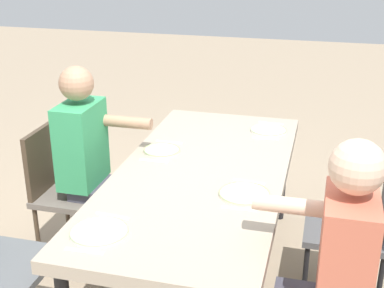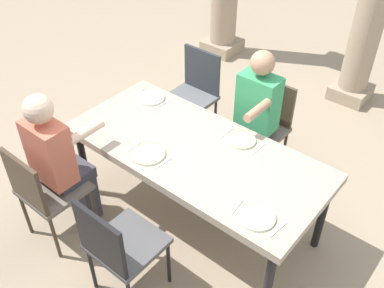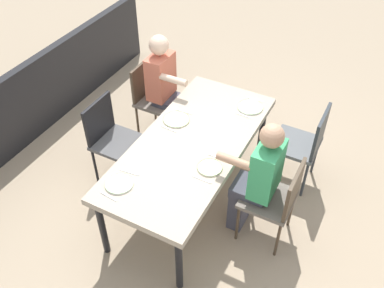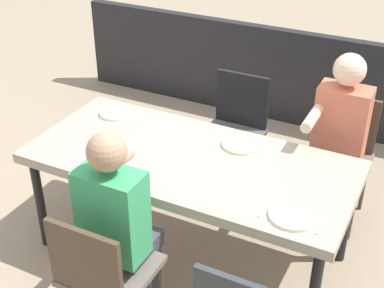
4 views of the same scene
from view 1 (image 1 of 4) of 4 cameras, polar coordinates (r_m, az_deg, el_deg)
name	(u,v)px [view 1 (image 1 of 4)]	position (r m, az deg, el deg)	size (l,w,h in m)	color
ground_plane	(200,284)	(3.29, 0.90, -14.83)	(16.00, 16.00, 0.00)	gray
dining_table	(201,181)	(2.94, 0.97, -4.03)	(2.01, 0.92, 0.75)	tan
chair_mid_north	(65,185)	(3.35, -13.49, -4.28)	(0.44, 0.44, 0.89)	#6A6158
chair_mid_south	(362,221)	(3.01, 17.86, -7.89)	(0.44, 0.44, 0.90)	#4F4F50
diner_woman_green	(326,277)	(2.24, 14.27, -13.71)	(0.35, 0.49, 1.28)	#3F3F4C
diner_man_white	(93,165)	(3.21, -10.58, -2.19)	(0.35, 0.49, 1.28)	#3F3F4C
plate_0	(99,231)	(2.37, -9.97, -9.25)	(0.26, 0.26, 0.02)	white
fork_0	(84,251)	(2.26, -11.53, -11.24)	(0.02, 0.17, 0.01)	silver
spoon_0	(113,216)	(2.49, -8.56, -7.67)	(0.02, 0.17, 0.01)	silver
plate_1	(244,194)	(2.66, 5.66, -5.34)	(0.26, 0.26, 0.02)	silver
fork_1	(239,209)	(2.53, 5.11, -6.96)	(0.02, 0.17, 0.01)	silver
spoon_1	(249,182)	(2.80, 6.16, -4.08)	(0.02, 0.17, 0.01)	silver
plate_2	(162,150)	(3.17, -3.27, -0.66)	(0.22, 0.22, 0.02)	silver
fork_2	(154,161)	(3.04, -4.12, -1.81)	(0.02, 0.17, 0.01)	silver
spoon_2	(169,142)	(3.30, -2.48, 0.21)	(0.02, 0.17, 0.01)	silver
plate_3	(268,130)	(3.53, 8.23, 1.52)	(0.24, 0.24, 0.02)	white
fork_3	(265,139)	(3.39, 7.92, 0.58)	(0.02, 0.17, 0.01)	silver
spoon_3	(271,123)	(3.67, 8.51, 2.22)	(0.02, 0.17, 0.01)	silver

